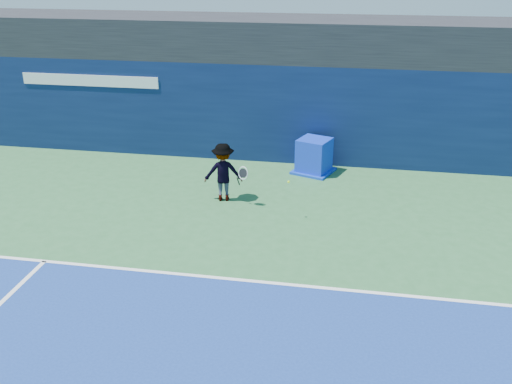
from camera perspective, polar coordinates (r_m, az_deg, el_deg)
baseline at (r=11.40m, az=2.22°, el=-9.13°), size 24.00×0.10×0.01m
stadium_band at (r=18.30m, az=6.30°, el=15.01°), size 36.00×3.00×1.20m
back_wall_assembly at (r=17.73m, az=5.75°, el=7.86°), size 36.00×1.03×3.00m
equipment_cart at (r=16.95m, az=5.82°, el=3.49°), size 1.37×1.37×1.03m
tennis_player at (r=14.85m, az=-3.29°, el=2.00°), size 1.28×0.78×1.55m
tennis_ball at (r=13.68m, az=3.28°, el=1.02°), size 0.06×0.06×0.06m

